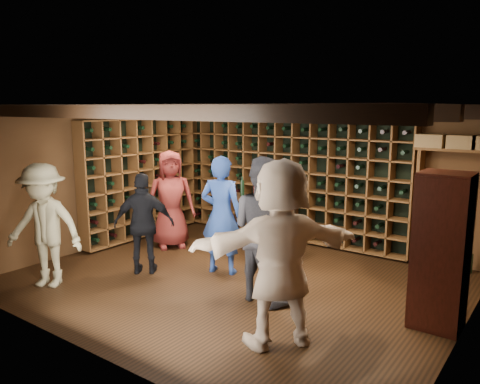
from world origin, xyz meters
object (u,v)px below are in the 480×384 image
Objects in this scene: guest_red_floral at (171,199)px; guest_khaki at (44,226)px; display_cabinet at (440,254)px; guest_beige at (280,253)px; man_grey_suit at (263,229)px; guest_woman_black at (144,224)px; tasting_table at (256,206)px; man_blue_shirt at (221,215)px.

guest_khaki is (-0.10, -2.37, -0.00)m from guest_red_floral.
display_cabinet is 1.88m from guest_beige.
display_cabinet is 0.93× the size of man_grey_suit.
man_grey_suit reaches higher than guest_khaki.
guest_woman_black is at bearing -169.52° from display_cabinet.
display_cabinet is at bearing -157.25° from man_grey_suit.
man_blue_shirt is at bearing -84.98° from tasting_table.
man_grey_suit is (1.05, -0.46, 0.05)m from man_blue_shirt.
display_cabinet is 3.34m from tasting_table.
display_cabinet is 1.37× the size of tasting_table.
man_grey_suit is at bearing 139.05° from man_blue_shirt.
guest_red_floral is 1.00× the size of guest_khaki.
guest_woman_black is (-1.97, -0.23, -0.17)m from man_grey_suit.
guest_woman_black is at bearing -115.45° from guest_red_floral.
guest_woman_black is at bearing 32.90° from guest_khaki.
display_cabinet is 1.01× the size of guest_red_floral.
display_cabinet is at bearing 177.45° from guest_beige.
guest_red_floral is (-4.63, 0.47, 0.01)m from display_cabinet.
man_grey_suit reaches higher than guest_woman_black.
guest_woman_black is 1.37m from guest_khaki.
guest_red_floral reaches higher than guest_khaki.
man_blue_shirt is 1.15m from man_grey_suit.
display_cabinet reaches higher than tasting_table.
man_blue_shirt is at bearing -71.34° from guest_red_floral.
display_cabinet is 0.88× the size of guest_beige.
man_blue_shirt reaches higher than display_cabinet.
tasting_table is (1.45, 0.55, -0.03)m from guest_red_floral.
guest_khaki is (-0.73, -1.16, 0.10)m from guest_woman_black.
guest_woman_black reaches higher than tasting_table.
guest_red_floral is 1.37m from guest_woman_black.
guest_beige is (1.83, -1.35, 0.10)m from man_blue_shirt.
guest_beige reaches higher than display_cabinet.
guest_beige reaches higher than guest_khaki.
guest_red_floral is at bearing 174.17° from display_cabinet.
guest_beige is (3.48, 0.51, 0.13)m from guest_khaki.
tasting_table is at bearing -44.30° from man_grey_suit.
guest_red_floral is at bearing -159.84° from tasting_table.
guest_beige is (-1.25, -1.39, 0.14)m from display_cabinet.
guest_woman_black is at bearing 20.11° from man_blue_shirt.
guest_woman_black is 0.77× the size of guest_beige.
man_blue_shirt is 1.64m from guest_red_floral.
guest_red_floral is 0.87× the size of guest_beige.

